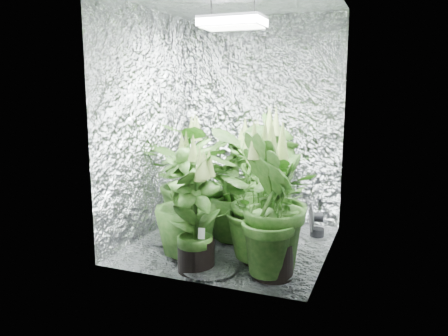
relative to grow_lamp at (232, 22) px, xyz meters
name	(u,v)px	position (x,y,z in m)	size (l,w,h in m)	color
ground	(232,244)	(0.00, 0.00, -1.83)	(1.60, 1.60, 0.00)	silver
walls	(232,128)	(0.00, 0.00, -0.83)	(1.62, 1.62, 2.00)	silver
grow_lamp	(232,22)	(0.00, 0.00, 0.00)	(0.50, 0.30, 0.22)	gray
plant_a	(198,179)	(-0.37, 0.12, -1.30)	(1.19, 1.19, 1.10)	black
plant_b	(274,171)	(0.19, 0.64, -1.29)	(0.78, 0.78, 1.15)	black
plant_c	(252,177)	(0.00, 0.55, -1.34)	(0.57, 0.57, 1.06)	black
plant_d	(235,188)	(0.00, 0.09, -1.36)	(0.71, 0.71, 1.01)	black
plant_e	(264,197)	(0.36, -0.28, -1.31)	(1.21, 1.21, 1.09)	black
plant_f	(196,215)	(-0.05, -0.62, -1.41)	(0.54, 0.54, 0.93)	black
plant_g	(274,207)	(0.50, -0.51, -1.31)	(0.67, 0.67, 1.11)	black
plant_h	(186,199)	(-0.25, -0.37, -1.36)	(0.71, 0.71, 1.00)	black
circulation_fan	(314,222)	(0.62, 0.47, -1.69)	(0.16, 0.27, 0.32)	black
plant_label	(202,234)	(0.01, -0.64, -1.53)	(0.05, 0.01, 0.08)	white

